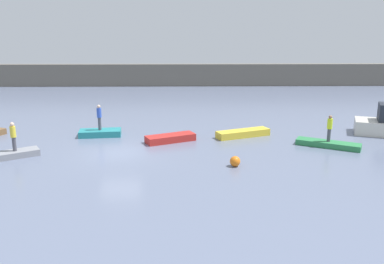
{
  "coord_description": "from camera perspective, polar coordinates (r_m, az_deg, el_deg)",
  "views": [
    {
      "loc": [
        4.04,
        -23.54,
        7.41
      ],
      "look_at": [
        4.46,
        1.29,
        0.95
      ],
      "focal_mm": 37.46,
      "sensor_mm": 36.0,
      "label": 1
    }
  ],
  "objects": [
    {
      "name": "rowboat_teal",
      "position": [
        29.03,
        -12.93,
        -0.13
      ],
      "size": [
        3.01,
        1.61,
        0.44
      ],
      "primitive_type": "cube",
      "rotation": [
        0.0,
        0.0,
        0.11
      ],
      "color": "teal",
      "rests_on": "ground_plane"
    },
    {
      "name": "rowboat_red",
      "position": [
        26.94,
        -3.08,
        -0.88
      ],
      "size": [
        3.48,
        2.4,
        0.47
      ],
      "primitive_type": "cube",
      "rotation": [
        0.0,
        0.0,
        0.43
      ],
      "color": "red",
      "rests_on": "ground_plane"
    },
    {
      "name": "rowboat_yellow",
      "position": [
        28.35,
        7.27,
        -0.19
      ],
      "size": [
        3.97,
        2.36,
        0.48
      ],
      "primitive_type": "cube",
      "rotation": [
        0.0,
        0.0,
        0.38
      ],
      "color": "gold",
      "rests_on": "ground_plane"
    },
    {
      "name": "embankment_wall",
      "position": [
        53.38,
        -5.36,
        8.09
      ],
      "size": [
        80.0,
        1.2,
        2.86
      ],
      "primitive_type": "cube",
      "color": "#666056",
      "rests_on": "ground_plane"
    },
    {
      "name": "person_blue_shirt",
      "position": [
        28.76,
        -13.07,
        2.23
      ],
      "size": [
        0.32,
        0.32,
        1.8
      ],
      "color": "#4C4C56",
      "rests_on": "rowboat_teal"
    },
    {
      "name": "person_yellow_shirt",
      "position": [
        25.62,
        -24.11,
        -0.39
      ],
      "size": [
        0.32,
        0.32,
        1.73
      ],
      "color": "#4C4C56",
      "rests_on": "rowboat_grey"
    },
    {
      "name": "person_hiviz_shirt",
      "position": [
        26.9,
        19.0,
        0.67
      ],
      "size": [
        0.32,
        0.32,
        1.71
      ],
      "color": "#4C4C56",
      "rests_on": "rowboat_green"
    },
    {
      "name": "ground_plane",
      "position": [
        25.01,
        -10.24,
        -2.9
      ],
      "size": [
        120.0,
        120.0,
        0.0
      ],
      "primitive_type": "plane",
      "color": "slate"
    },
    {
      "name": "mooring_buoy",
      "position": [
        22.25,
        6.15,
        -4.17
      ],
      "size": [
        0.58,
        0.58,
        0.58
      ],
      "primitive_type": "sphere",
      "color": "orange",
      "rests_on": "ground_plane"
    },
    {
      "name": "rowboat_green",
      "position": [
        27.18,
        18.8,
        -1.65
      ],
      "size": [
        3.96,
        2.74,
        0.36
      ],
      "primitive_type": "cube",
      "rotation": [
        0.0,
        0.0,
        -0.49
      ],
      "color": "#2D7F47",
      "rests_on": "ground_plane"
    },
    {
      "name": "rowboat_grey",
      "position": [
        25.92,
        -23.84,
        -2.88
      ],
      "size": [
        2.79,
        2.26,
        0.38
      ],
      "primitive_type": "cube",
      "rotation": [
        0.0,
        0.0,
        0.55
      ],
      "color": "gray",
      "rests_on": "ground_plane"
    }
  ]
}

